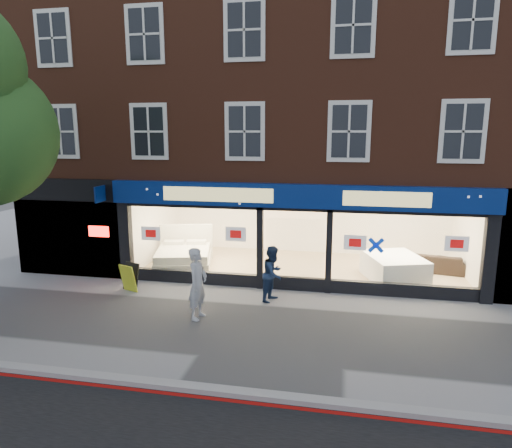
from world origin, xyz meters
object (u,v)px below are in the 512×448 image
(mattress_stack, at_px, (394,268))
(pedestrian_grey, at_px, (198,283))
(sofa, at_px, (436,263))
(pedestrian_blue, at_px, (273,274))
(a_board, at_px, (130,277))
(display_bed, at_px, (184,256))

(mattress_stack, bearing_deg, pedestrian_grey, -143.26)
(sofa, relative_size, pedestrian_blue, 1.31)
(a_board, height_order, pedestrian_blue, pedestrian_blue)
(display_bed, height_order, a_board, display_bed)
(sofa, relative_size, a_board, 2.44)
(mattress_stack, height_order, sofa, mattress_stack)
(display_bed, relative_size, mattress_stack, 1.13)
(mattress_stack, height_order, pedestrian_grey, pedestrian_grey)
(display_bed, bearing_deg, mattress_stack, -15.36)
(a_board, bearing_deg, sofa, 40.76)
(mattress_stack, relative_size, sofa, 1.14)
(mattress_stack, bearing_deg, a_board, -163.45)
(mattress_stack, distance_m, a_board, 8.35)
(a_board, bearing_deg, pedestrian_blue, 20.74)
(sofa, bearing_deg, pedestrian_blue, 46.06)
(pedestrian_grey, distance_m, pedestrian_blue, 2.37)
(mattress_stack, distance_m, pedestrian_blue, 4.27)
(display_bed, relative_size, pedestrian_grey, 1.44)
(sofa, bearing_deg, a_board, 31.90)
(a_board, height_order, pedestrian_grey, pedestrian_grey)
(pedestrian_blue, bearing_deg, pedestrian_grey, 151.42)
(mattress_stack, xyz_separation_m, pedestrian_blue, (-3.58, -2.32, 0.31))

